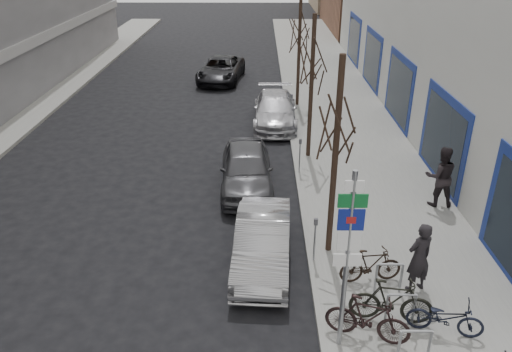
{
  "coord_description": "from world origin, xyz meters",
  "views": [
    {
      "loc": [
        0.7,
        -7.98,
        7.95
      ],
      "look_at": [
        0.6,
        4.29,
        2.0
      ],
      "focal_mm": 35.0,
      "sensor_mm": 36.0,
      "label": 1
    }
  ],
  "objects_px": {
    "meter_front": "(315,235)",
    "bike_far_inner": "(371,265)",
    "tree_mid": "(313,54)",
    "bike_mid_curb": "(446,315)",
    "bike_rack": "(401,305)",
    "bike_near_right": "(368,318)",
    "highway_sign_pole": "(348,253)",
    "tree_far": "(300,24)",
    "meter_mid": "(300,152)",
    "pedestrian_near": "(419,258)",
    "lane_car": "(221,69)",
    "tree_near": "(339,112)",
    "parked_car_mid": "(246,169)",
    "parked_car_front": "(262,242)",
    "parked_car_back": "(275,110)",
    "pedestrian_far": "(441,176)",
    "meter_back": "(291,105)",
    "bike_mid_inner": "(391,301)"
  },
  "relations": [
    {
      "from": "meter_front",
      "to": "bike_far_inner",
      "type": "height_order",
      "value": "meter_front"
    },
    {
      "from": "tree_mid",
      "to": "bike_mid_curb",
      "type": "height_order",
      "value": "tree_mid"
    },
    {
      "from": "bike_rack",
      "to": "bike_near_right",
      "type": "bearing_deg",
      "value": -150.56
    },
    {
      "from": "highway_sign_pole",
      "to": "tree_far",
      "type": "bearing_deg",
      "value": 89.31
    },
    {
      "from": "meter_mid",
      "to": "highway_sign_pole",
      "type": "bearing_deg",
      "value": -88.32
    },
    {
      "from": "tree_mid",
      "to": "bike_near_right",
      "type": "bearing_deg",
      "value": -87.76
    },
    {
      "from": "highway_sign_pole",
      "to": "pedestrian_near",
      "type": "xyz_separation_m",
      "value": [
        2.09,
        1.83,
        -1.39
      ]
    },
    {
      "from": "lane_car",
      "to": "tree_near",
      "type": "bearing_deg",
      "value": -69.79
    },
    {
      "from": "bike_mid_curb",
      "to": "pedestrian_near",
      "type": "distance_m",
      "value": 1.56
    },
    {
      "from": "parked_car_mid",
      "to": "parked_car_front",
      "type": "bearing_deg",
      "value": -85.5
    },
    {
      "from": "bike_rack",
      "to": "parked_car_back",
      "type": "bearing_deg",
      "value": 100.2
    },
    {
      "from": "bike_far_inner",
      "to": "pedestrian_far",
      "type": "relative_size",
      "value": 0.79
    },
    {
      "from": "tree_far",
      "to": "lane_car",
      "type": "relative_size",
      "value": 1.11
    },
    {
      "from": "parked_car_back",
      "to": "tree_mid",
      "type": "bearing_deg",
      "value": -71.94
    },
    {
      "from": "tree_near",
      "to": "meter_back",
      "type": "height_order",
      "value": "tree_near"
    },
    {
      "from": "bike_near_right",
      "to": "parked_car_front",
      "type": "distance_m",
      "value": 3.64
    },
    {
      "from": "meter_front",
      "to": "meter_mid",
      "type": "height_order",
      "value": "same"
    },
    {
      "from": "bike_near_right",
      "to": "pedestrian_far",
      "type": "relative_size",
      "value": 0.91
    },
    {
      "from": "bike_rack",
      "to": "pedestrian_far",
      "type": "height_order",
      "value": "pedestrian_far"
    },
    {
      "from": "parked_car_front",
      "to": "parked_car_back",
      "type": "xyz_separation_m",
      "value": [
        0.62,
        10.9,
        0.03
      ]
    },
    {
      "from": "tree_far",
      "to": "bike_mid_curb",
      "type": "height_order",
      "value": "tree_far"
    },
    {
      "from": "lane_car",
      "to": "pedestrian_near",
      "type": "xyz_separation_m",
      "value": [
        6.12,
        -19.76,
        0.38
      ]
    },
    {
      "from": "bike_mid_curb",
      "to": "bike_mid_inner",
      "type": "xyz_separation_m",
      "value": [
        -1.09,
        0.36,
        0.07
      ]
    },
    {
      "from": "tree_mid",
      "to": "tree_near",
      "type": "bearing_deg",
      "value": -90.0
    },
    {
      "from": "tree_near",
      "to": "meter_front",
      "type": "xyz_separation_m",
      "value": [
        -0.45,
        -0.5,
        -3.19
      ]
    },
    {
      "from": "bike_near_right",
      "to": "parked_car_mid",
      "type": "distance_m",
      "value": 7.81
    },
    {
      "from": "pedestrian_far",
      "to": "tree_far",
      "type": "bearing_deg",
      "value": -67.47
    },
    {
      "from": "tree_near",
      "to": "pedestrian_far",
      "type": "relative_size",
      "value": 2.74
    },
    {
      "from": "bike_mid_inner",
      "to": "lane_car",
      "type": "height_order",
      "value": "lane_car"
    },
    {
      "from": "parked_car_front",
      "to": "lane_car",
      "type": "xyz_separation_m",
      "value": [
        -2.41,
        18.53,
        0.03
      ]
    },
    {
      "from": "tree_far",
      "to": "parked_car_front",
      "type": "xyz_separation_m",
      "value": [
        -1.82,
        -13.46,
        -3.44
      ]
    },
    {
      "from": "highway_sign_pole",
      "to": "parked_car_front",
      "type": "distance_m",
      "value": 3.89
    },
    {
      "from": "meter_back",
      "to": "bike_far_inner",
      "type": "relative_size",
      "value": 0.81
    },
    {
      "from": "bike_far_inner",
      "to": "meter_mid",
      "type": "bearing_deg",
      "value": 4.38
    },
    {
      "from": "tree_mid",
      "to": "pedestrian_far",
      "type": "height_order",
      "value": "tree_mid"
    },
    {
      "from": "meter_front",
      "to": "lane_car",
      "type": "bearing_deg",
      "value": 101.5
    },
    {
      "from": "bike_mid_inner",
      "to": "lane_car",
      "type": "relative_size",
      "value": 0.37
    },
    {
      "from": "tree_mid",
      "to": "bike_far_inner",
      "type": "relative_size",
      "value": 3.49
    },
    {
      "from": "tree_mid",
      "to": "lane_car",
      "type": "distance_m",
      "value": 12.78
    },
    {
      "from": "bike_rack",
      "to": "pedestrian_near",
      "type": "xyz_separation_m",
      "value": [
        0.69,
        1.21,
        0.41
      ]
    },
    {
      "from": "bike_mid_inner",
      "to": "pedestrian_far",
      "type": "height_order",
      "value": "pedestrian_far"
    },
    {
      "from": "parked_car_back",
      "to": "meter_front",
      "type": "bearing_deg",
      "value": -84.96
    },
    {
      "from": "tree_near",
      "to": "highway_sign_pole",
      "type": "bearing_deg",
      "value": -93.26
    },
    {
      "from": "parked_car_front",
      "to": "parked_car_mid",
      "type": "distance_m",
      "value": 4.45
    },
    {
      "from": "bike_rack",
      "to": "tree_far",
      "type": "xyz_separation_m",
      "value": [
        -1.2,
        15.9,
        3.44
      ]
    },
    {
      "from": "parked_car_front",
      "to": "bike_mid_curb",
      "type": "bearing_deg",
      "value": -31.73
    },
    {
      "from": "meter_front",
      "to": "parked_car_front",
      "type": "bearing_deg",
      "value": 178.15
    },
    {
      "from": "bike_rack",
      "to": "meter_front",
      "type": "height_order",
      "value": "meter_front"
    },
    {
      "from": "meter_front",
      "to": "bike_mid_inner",
      "type": "height_order",
      "value": "meter_front"
    },
    {
      "from": "bike_far_inner",
      "to": "parked_car_front",
      "type": "xyz_separation_m",
      "value": [
        -2.66,
        0.93,
        0.04
      ]
    }
  ]
}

